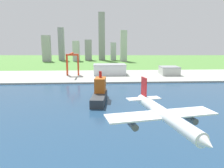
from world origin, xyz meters
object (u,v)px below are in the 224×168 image
at_px(port_crane_red, 72,59).
at_px(warehouse_main, 110,69).
at_px(warehouse_annex, 169,71).
at_px(container_barge, 100,93).
at_px(airplane_landing, 165,115).

height_order(port_crane_red, warehouse_main, port_crane_red).
bearing_deg(warehouse_annex, warehouse_main, 174.60).
bearing_deg(container_barge, warehouse_annex, 52.35).
relative_size(airplane_landing, port_crane_red, 1.07).
height_order(airplane_landing, port_crane_red, airplane_landing).
relative_size(port_crane_red, warehouse_main, 0.69).
height_order(container_barge, port_crane_red, port_crane_red).
height_order(port_crane_red, warehouse_annex, port_crane_red).
distance_m(port_crane_red, warehouse_annex, 184.89).
bearing_deg(airplane_landing, container_barge, 96.87).
xyz_separation_m(airplane_landing, container_barge, (-21.53, 178.66, -35.05)).
bearing_deg(container_barge, port_crane_red, 106.00).
xyz_separation_m(container_barge, port_crane_red, (-50.32, 175.46, 23.37)).
distance_m(container_barge, port_crane_red, 184.02).
bearing_deg(warehouse_annex, airplane_landing, -107.63).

